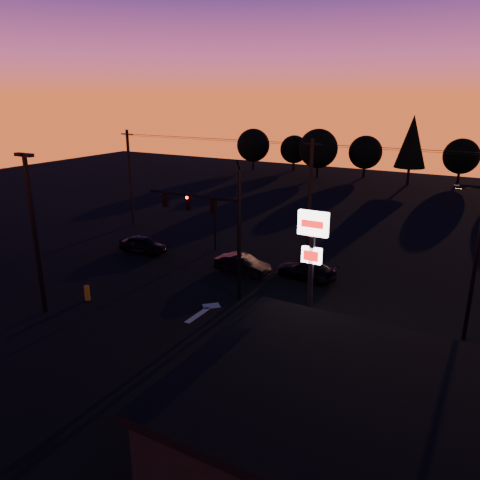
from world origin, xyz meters
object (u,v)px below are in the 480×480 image
at_px(car_mid, 243,264).
at_px(bollard, 87,293).
at_px(car_right, 306,270).
at_px(suv_parked, 295,381).
at_px(parking_lot_light, 34,224).
at_px(pylon_sign, 312,249).
at_px(traffic_signal_mast, 216,219).
at_px(car_left, 143,244).
at_px(streetlight, 474,258).
at_px(secondary_signal, 215,215).

bearing_deg(car_mid, bollard, 145.97).
relative_size(car_right, suv_parked, 0.88).
distance_m(parking_lot_light, pylon_sign, 15.19).
relative_size(traffic_signal_mast, parking_lot_light, 0.94).
xyz_separation_m(traffic_signal_mast, car_left, (-9.53, 4.03, -4.27)).
bearing_deg(car_mid, traffic_signal_mast, -173.24).
height_order(traffic_signal_mast, car_left, traffic_signal_mast).
relative_size(pylon_sign, suv_parked, 1.40).
bearing_deg(pylon_sign, suv_parked, -74.92).
xyz_separation_m(pylon_sign, suv_parked, (1.26, -4.67, -4.24)).
distance_m(pylon_sign, car_left, 18.36).
bearing_deg(streetlight, car_right, 159.66).
height_order(bollard, car_right, car_right).
distance_m(car_right, suv_parked, 13.21).
relative_size(traffic_signal_mast, suv_parked, 1.77).
bearing_deg(pylon_sign, streetlight, 30.08).
bearing_deg(car_right, bollard, -36.32).
relative_size(pylon_sign, streetlight, 0.85).
relative_size(bollard, car_left, 0.24).
relative_size(parking_lot_light, suv_parked, 1.89).
distance_m(traffic_signal_mast, suv_parked, 11.80).
height_order(streetlight, car_right, streetlight).
relative_size(parking_lot_light, car_left, 2.33).
bearing_deg(parking_lot_light, car_right, 47.40).
bearing_deg(car_right, parking_lot_light, -32.59).
bearing_deg(traffic_signal_mast, car_left, 157.09).
relative_size(car_left, suv_parked, 0.81).
xyz_separation_m(streetlight, car_left, (-23.54, 2.52, -3.75)).
xyz_separation_m(streetlight, bollard, (-20.49, -6.13, -3.95)).
relative_size(secondary_signal, car_left, 1.11).
bearing_deg(car_right, pylon_sign, 32.59).
height_order(car_mid, suv_parked, suv_parked).
height_order(pylon_sign, car_left, pylon_sign).
bearing_deg(bollard, suv_parked, -9.72).
bearing_deg(suv_parked, traffic_signal_mast, 118.63).
xyz_separation_m(secondary_signal, car_left, (-4.63, -3.46, -2.19)).
xyz_separation_m(secondary_signal, car_mid, (4.53, -3.53, -2.19)).
height_order(car_left, car_mid, car_mid).
distance_m(parking_lot_light, bollard, 5.44).
bearing_deg(bollard, parking_lot_light, -111.16).
distance_m(secondary_signal, car_right, 9.32).
xyz_separation_m(traffic_signal_mast, pylon_sign, (7.10, -2.49, -0.02)).
height_order(car_right, suv_parked, suv_parked).
height_order(secondary_signal, streetlight, streetlight).
bearing_deg(bollard, pylon_sign, 8.89).
relative_size(traffic_signal_mast, pylon_sign, 1.26).
bearing_deg(suv_parked, secondary_signal, 111.36).
relative_size(pylon_sign, bollard, 7.28).
xyz_separation_m(pylon_sign, car_left, (-16.63, 6.52, -4.25)).
bearing_deg(secondary_signal, car_mid, -37.92).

